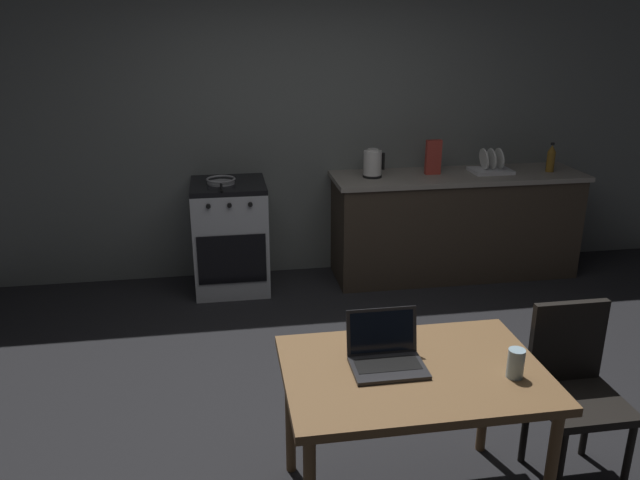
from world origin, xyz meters
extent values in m
plane|color=black|center=(0.00, 0.00, 0.00)|extent=(12.00, 12.00, 0.00)
cube|color=slate|center=(0.30, 2.31, 1.38)|extent=(6.40, 0.10, 2.75)
cube|color=#382D23|center=(1.34, 1.96, 0.44)|extent=(2.10, 0.60, 0.87)
cube|color=gray|center=(1.34, 1.96, 0.89)|extent=(2.16, 0.64, 0.04)
cube|color=#B7BABF|center=(-0.61, 1.96, 0.44)|extent=(0.60, 0.60, 0.87)
cube|color=black|center=(-0.61, 1.96, 0.89)|extent=(0.60, 0.60, 0.04)
cube|color=black|center=(-0.61, 1.65, 0.37)|extent=(0.54, 0.01, 0.40)
cylinder|color=black|center=(-0.77, 1.64, 0.81)|extent=(0.04, 0.02, 0.04)
cylinder|color=black|center=(-0.61, 1.64, 0.81)|extent=(0.04, 0.02, 0.04)
cylinder|color=black|center=(-0.45, 1.64, 0.81)|extent=(0.04, 0.02, 0.04)
cube|color=brown|center=(0.12, -0.76, 0.72)|extent=(1.13, 0.79, 0.04)
cylinder|color=brown|center=(-0.39, -0.43, 0.35)|extent=(0.05, 0.05, 0.70)
cylinder|color=brown|center=(0.63, -0.43, 0.35)|extent=(0.05, 0.05, 0.70)
cube|color=black|center=(0.97, -0.72, 0.45)|extent=(0.40, 0.40, 0.04)
cube|color=black|center=(0.97, -0.54, 0.68)|extent=(0.38, 0.04, 0.42)
cylinder|color=black|center=(0.80, -0.89, 0.21)|extent=(0.04, 0.04, 0.43)
cylinder|color=black|center=(1.14, -0.89, 0.21)|extent=(0.04, 0.04, 0.43)
cylinder|color=black|center=(0.80, -0.55, 0.21)|extent=(0.04, 0.04, 0.43)
cylinder|color=black|center=(1.14, -0.55, 0.21)|extent=(0.04, 0.04, 0.43)
cube|color=#232326|center=(0.01, -0.75, 0.74)|extent=(0.32, 0.22, 0.02)
cube|color=black|center=(0.01, -0.74, 0.75)|extent=(0.28, 0.12, 0.00)
cube|color=#232326|center=(0.01, -0.62, 0.86)|extent=(0.32, 0.05, 0.21)
cube|color=black|center=(0.01, -0.63, 0.86)|extent=(0.29, 0.04, 0.18)
cylinder|color=black|center=(0.59, 1.96, 0.92)|extent=(0.16, 0.16, 0.02)
cylinder|color=silver|center=(0.59, 1.96, 1.03)|extent=(0.15, 0.15, 0.20)
cylinder|color=silver|center=(0.59, 1.96, 1.14)|extent=(0.09, 0.09, 0.02)
cube|color=black|center=(0.68, 1.96, 1.04)|extent=(0.02, 0.02, 0.14)
cylinder|color=#8C601E|center=(2.15, 1.91, 1.00)|extent=(0.07, 0.07, 0.17)
cone|color=#8C601E|center=(2.15, 1.91, 1.11)|extent=(0.07, 0.07, 0.06)
cylinder|color=black|center=(2.15, 1.91, 1.15)|extent=(0.03, 0.03, 0.02)
cylinder|color=gray|center=(-0.66, 1.94, 0.92)|extent=(0.22, 0.22, 0.01)
torus|color=gray|center=(-0.66, 1.94, 0.95)|extent=(0.24, 0.24, 0.02)
cylinder|color=black|center=(-0.66, 1.74, 0.93)|extent=(0.02, 0.18, 0.02)
cylinder|color=#99B7C6|center=(0.52, -0.89, 0.80)|extent=(0.07, 0.07, 0.13)
cube|color=#B2382D|center=(1.12, 1.98, 1.06)|extent=(0.13, 0.05, 0.29)
cube|color=silver|center=(1.64, 1.96, 0.93)|extent=(0.34, 0.26, 0.03)
cylinder|color=white|center=(1.57, 1.96, 1.03)|extent=(0.04, 0.18, 0.18)
cylinder|color=white|center=(1.64, 1.96, 1.03)|extent=(0.04, 0.18, 0.18)
cylinder|color=white|center=(1.71, 1.96, 1.03)|extent=(0.04, 0.18, 0.18)
camera|label=1|loc=(-0.67, -3.07, 2.18)|focal=35.54mm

